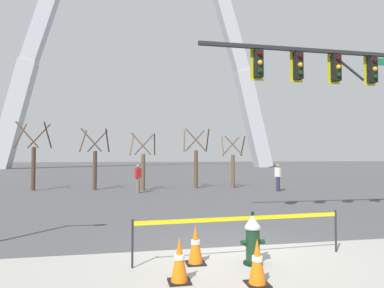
{
  "coord_description": "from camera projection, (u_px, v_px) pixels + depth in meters",
  "views": [
    {
      "loc": [
        -2.35,
        -7.16,
        2.04
      ],
      "look_at": [
        -0.01,
        5.0,
        2.5
      ],
      "focal_mm": 31.23,
      "sensor_mm": 36.0,
      "label": 1
    }
  ],
  "objects": [
    {
      "name": "ground_plane",
      "position": [
        235.0,
        248.0,
        7.4
      ],
      "size": [
        240.0,
        240.0,
        0.0
      ],
      "primitive_type": "plane",
      "color": "#474749"
    },
    {
      "name": "fire_hydrant",
      "position": [
        253.0,
        240.0,
        6.3
      ],
      "size": [
        0.46,
        0.48,
        0.99
      ],
      "color": "black",
      "rests_on": "ground"
    },
    {
      "name": "caution_tape_barrier",
      "position": [
        242.0,
        229.0,
        6.59
      ],
      "size": [
        4.31,
        0.26,
        0.89
      ],
      "color": "#232326",
      "rests_on": "ground"
    },
    {
      "name": "traffic_cone_by_hydrant",
      "position": [
        179.0,
        260.0,
        5.39
      ],
      "size": [
        0.36,
        0.36,
        0.73
      ],
      "color": "black",
      "rests_on": "ground"
    },
    {
      "name": "traffic_cone_mid_sidewalk",
      "position": [
        257.0,
        262.0,
        5.29
      ],
      "size": [
        0.36,
        0.36,
        0.73
      ],
      "color": "black",
      "rests_on": "ground"
    },
    {
      "name": "traffic_cone_curb_edge",
      "position": [
        196.0,
        245.0,
        6.32
      ],
      "size": [
        0.36,
        0.36,
        0.73
      ],
      "color": "black",
      "rests_on": "ground"
    },
    {
      "name": "traffic_signal_gantry",
      "position": [
        347.0,
        87.0,
        11.41
      ],
      "size": [
        7.82,
        0.44,
        6.0
      ],
      "color": "#232326",
      "rests_on": "ground"
    },
    {
      "name": "monument_arch",
      "position": [
        142.0,
        35.0,
        59.99
      ],
      "size": [
        48.88,
        2.76,
        55.04
      ],
      "color": "#B2B5BC",
      "rests_on": "ground"
    },
    {
      "name": "tree_far_left",
      "position": [
        33.0,
        160.0,
        20.08
      ],
      "size": [
        1.89,
        1.9,
        4.1
      ],
      "color": "#473323",
      "rests_on": "ground"
    },
    {
      "name": "tree_left_mid",
      "position": [
        95.0,
        163.0,
        20.42
      ],
      "size": [
        1.73,
        1.74,
        3.73
      ],
      "color": "#473323",
      "rests_on": "ground"
    },
    {
      "name": "tree_center_left",
      "position": [
        143.0,
        165.0,
        20.07
      ],
      "size": [
        1.6,
        1.61,
        3.43
      ],
      "color": "brown",
      "rests_on": "ground"
    },
    {
      "name": "tree_center_right",
      "position": [
        196.0,
        162.0,
        21.54
      ],
      "size": [
        1.76,
        1.77,
        3.81
      ],
      "color": "brown",
      "rests_on": "ground"
    },
    {
      "name": "tree_right_mid",
      "position": [
        233.0,
        165.0,
        21.77
      ],
      "size": [
        1.57,
        1.58,
        3.37
      ],
      "color": "brown",
      "rests_on": "ground"
    },
    {
      "name": "pedestrian_walking_left",
      "position": [
        278.0,
        177.0,
        19.59
      ],
      "size": [
        0.35,
        0.39,
        1.59
      ],
      "color": "#232847",
      "rests_on": "ground"
    },
    {
      "name": "pedestrian_standing_center",
      "position": [
        138.0,
        178.0,
        18.61
      ],
      "size": [
        0.39,
        0.35,
        1.59
      ],
      "color": "brown",
      "rests_on": "ground"
    }
  ]
}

